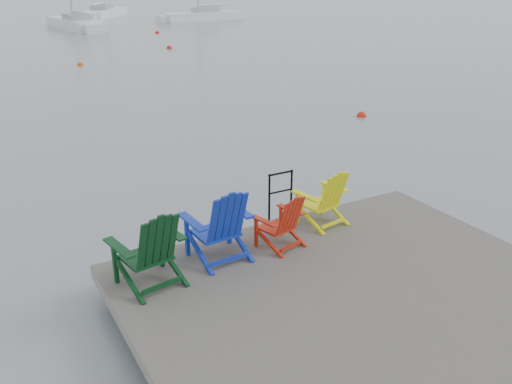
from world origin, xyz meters
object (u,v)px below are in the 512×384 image
handrail (280,192)px  chair_red (282,221)px  chair_green (150,248)px  sailboat_near (76,25)px  sailboat_mid (104,14)px  buoy_d (157,33)px  buoy_a (362,116)px  buoy_b (81,65)px  sailboat_far (203,17)px  chair_blue (220,224)px  buoy_c (169,48)px  chair_yellow (325,197)px

handrail → chair_red: bearing=-119.9°
chair_green → sailboat_near: (8.02, 42.49, -0.72)m
sailboat_mid → sailboat_near: bearing=-82.2°
handrail → buoy_d: handrail is taller
sailboat_near → buoy_a: (1.85, -35.03, -0.35)m
buoy_a → handrail: bearing=-137.9°
buoy_d → buoy_b: bearing=-124.1°
sailboat_far → buoy_d: sailboat_far is taller
chair_blue → buoy_c: (9.27, 26.66, -1.09)m
handrail → chair_green: chair_green is taller
buoy_b → sailboat_far: bearing=52.8°
chair_blue → buoy_b: chair_blue is taller
sailboat_mid → sailboat_far: 11.62m
sailboat_far → buoy_d: bearing=131.7°
chair_red → sailboat_far: bearing=52.5°
chair_blue → sailboat_far: size_ratio=0.10×
handrail → sailboat_mid: (10.78, 52.98, -0.69)m
chair_blue → buoy_c: chair_blue is taller
buoy_a → sailboat_mid: bearing=85.7°
chair_red → sailboat_near: bearing=67.1°
buoy_a → chair_green: bearing=-142.9°
chair_blue → sailboat_mid: bearing=73.5°
chair_green → handrail: bearing=9.1°
chair_yellow → buoy_c: size_ratio=2.78×
buoy_c → buoy_d: (2.44, 9.07, 0.00)m
chair_red → chair_blue: bearing=158.5°
chair_blue → buoy_d: size_ratio=3.19×
chair_blue → sailboat_mid: (12.25, 53.69, -0.73)m
chair_green → chair_blue: (1.14, 0.20, 0.01)m
handrail → chair_green: bearing=-160.8°
chair_yellow → sailboat_mid: (10.20, 53.46, -0.65)m
chair_yellow → buoy_d: 36.80m
sailboat_near → sailboat_mid: 12.61m
chair_blue → chair_red: 1.02m
chair_red → sailboat_near: (5.88, 42.40, -0.59)m
handrail → sailboat_near: size_ratio=0.07×
chair_blue → sailboat_mid: 55.08m
handrail → chair_red: size_ratio=1.01×
chair_green → sailboat_near: size_ratio=0.09×
handrail → buoy_a: (7.25, 6.54, -1.04)m
chair_green → chair_red: 2.14m
buoy_d → sailboat_mid: bearing=88.3°
chair_blue → buoy_b: bearing=79.1°
chair_blue → buoy_a: (8.73, 7.25, -1.09)m
chair_yellow → buoy_d: chair_yellow is taller
sailboat_near → buoy_d: bearing=-59.9°
buoy_c → buoy_d: bearing=74.9°
chair_blue → sailboat_near: bearing=77.2°
sailboat_near → buoy_b: size_ratio=37.03×
handrail → sailboat_mid: 54.07m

